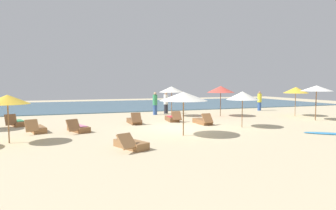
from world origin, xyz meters
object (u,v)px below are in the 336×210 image
(umbrella_2, at_px, (7,99))
(person_0, at_px, (155,103))
(umbrella_5, at_px, (221,89))
(lounger_6, at_px, (131,144))
(umbrella_1, at_px, (242,96))
(lounger_1, at_px, (78,128))
(umbrella_3, at_px, (317,88))
(umbrella_8, at_px, (183,96))
(lounger_3, at_px, (134,121))
(lounger_4, at_px, (17,123))
(lounger_2, at_px, (172,118))
(person_2, at_px, (259,101))
(surfboard, at_px, (327,133))
(person_1, at_px, (166,103))
(umbrella_7, at_px, (296,90))
(lounger_0, at_px, (203,121))
(lounger_5, at_px, (37,129))
(umbrella_4, at_px, (172,89))

(umbrella_2, relative_size, person_0, 1.12)
(umbrella_5, relative_size, lounger_6, 1.26)
(umbrella_2, bearing_deg, umbrella_1, 1.85)
(lounger_1, bearing_deg, umbrella_3, -2.49)
(umbrella_8, bearing_deg, umbrella_5, 48.18)
(lounger_3, height_order, lounger_4, lounger_4)
(umbrella_1, height_order, umbrella_3, umbrella_3)
(lounger_1, relative_size, lounger_2, 1.02)
(person_2, bearing_deg, lounger_2, -157.55)
(person_2, bearing_deg, lounger_3, -160.62)
(umbrella_2, bearing_deg, surfboard, -11.36)
(umbrella_8, xyz_separation_m, person_1, (2.48, 9.55, -0.98))
(lounger_3, bearing_deg, umbrella_5, 13.45)
(umbrella_8, xyz_separation_m, person_0, (1.37, 8.99, -0.96))
(lounger_6, bearing_deg, umbrella_7, 24.43)
(umbrella_5, xyz_separation_m, lounger_0, (-3.09, -3.22, -1.85))
(person_0, bearing_deg, umbrella_8, -98.69)
(umbrella_1, relative_size, umbrella_3, 0.87)
(umbrella_2, relative_size, surfboard, 1.02)
(umbrella_1, distance_m, person_0, 8.27)
(lounger_0, relative_size, person_1, 0.97)
(lounger_3, bearing_deg, surfboard, -39.81)
(person_0, height_order, person_2, person_0)
(surfboard, bearing_deg, lounger_5, 158.18)
(umbrella_2, relative_size, lounger_4, 1.15)
(umbrella_5, bearing_deg, surfboard, -82.86)
(person_1, bearing_deg, lounger_0, -88.89)
(lounger_1, height_order, lounger_6, lounger_1)
(lounger_1, bearing_deg, surfboard, -22.78)
(umbrella_4, bearing_deg, umbrella_1, -73.82)
(lounger_1, bearing_deg, lounger_5, 164.02)
(lounger_4, bearing_deg, umbrella_8, -37.72)
(umbrella_3, distance_m, lounger_5, 17.18)
(lounger_1, relative_size, person_1, 1.01)
(lounger_0, distance_m, lounger_5, 9.19)
(umbrella_4, height_order, person_2, umbrella_4)
(lounger_0, height_order, lounger_3, lounger_3)
(umbrella_2, distance_m, umbrella_3, 17.89)
(umbrella_2, xyz_separation_m, lounger_5, (0.82, 2.49, -1.63))
(umbrella_4, relative_size, lounger_6, 1.24)
(umbrella_8, distance_m, person_0, 9.14)
(umbrella_3, xyz_separation_m, umbrella_8, (-10.44, -2.13, -0.27))
(lounger_1, xyz_separation_m, person_1, (7.10, 6.76, 0.70))
(umbrella_7, height_order, lounger_3, umbrella_7)
(person_1, bearing_deg, lounger_2, -104.32)
(lounger_4, bearing_deg, umbrella_1, -22.14)
(lounger_6, bearing_deg, person_1, 64.59)
(lounger_4, bearing_deg, person_2, 8.99)
(umbrella_7, height_order, lounger_1, umbrella_7)
(lounger_5, bearing_deg, lounger_4, 115.17)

